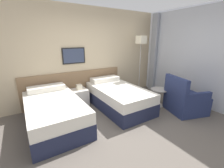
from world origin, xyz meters
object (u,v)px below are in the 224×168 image
(bed_near_door, at_px, (54,112))
(side_table, at_px, (159,94))
(bed_near_window, at_px, (118,97))
(armchair, at_px, (185,101))
(floor_lamp, at_px, (141,45))
(nightstand, at_px, (80,97))

(bed_near_door, xyz_separation_m, side_table, (2.70, -0.52, 0.05))
(bed_near_window, distance_m, armchair, 1.72)
(bed_near_door, distance_m, side_table, 2.75)
(bed_near_door, relative_size, floor_lamp, 1.01)
(nightstand, bearing_deg, side_table, -33.37)
(floor_lamp, height_order, side_table, floor_lamp)
(nightstand, relative_size, side_table, 1.23)
(floor_lamp, xyz_separation_m, armchair, (0.06, -1.67, -1.34))
(bed_near_window, xyz_separation_m, side_table, (1.03, -0.52, 0.05))
(armchair, bearing_deg, nightstand, 66.79)
(armchair, bearing_deg, bed_near_window, 66.43)
(floor_lamp, bearing_deg, bed_near_window, -156.31)
(nightstand, distance_m, armchair, 2.81)
(floor_lamp, bearing_deg, nightstand, 175.41)
(bed_near_window, bearing_deg, floor_lamp, 23.69)
(bed_near_window, relative_size, floor_lamp, 1.01)
(bed_near_door, relative_size, bed_near_window, 1.00)
(side_table, bearing_deg, bed_near_door, 169.09)
(floor_lamp, distance_m, side_table, 1.69)
(bed_near_window, distance_m, floor_lamp, 1.90)
(bed_near_door, bearing_deg, armchair, -20.83)
(nightstand, height_order, side_table, nightstand)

